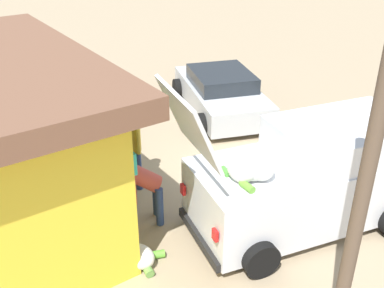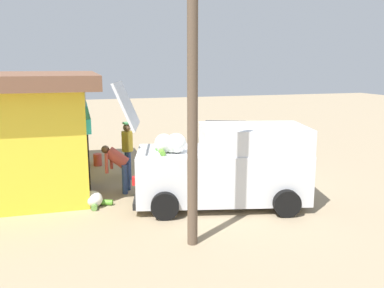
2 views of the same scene
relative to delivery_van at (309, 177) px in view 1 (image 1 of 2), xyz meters
name	(u,v)px [view 1 (image 1 of 2)]	position (x,y,z in m)	size (l,w,h in m)	color
ground_plane	(248,167)	(2.16, -0.50, -1.00)	(60.00, 60.00, 0.00)	#9E896B
delivery_van	(309,177)	(0.00, 0.00, 0.00)	(2.92, 4.91, 3.09)	silver
parked_sedan	(221,93)	(5.09, -2.03, -0.41)	(4.44, 3.25, 1.24)	#B2B7BC
vendor_standing	(133,144)	(3.04, 2.03, 0.01)	(0.57, 0.35, 1.76)	navy
customer_bending	(146,185)	(1.78, 2.47, -0.19)	(0.67, 0.78, 1.31)	navy
unloaded_banana_pile	(140,257)	(0.78, 3.23, -0.83)	(0.75, 0.82, 0.39)	silver
paint_bucket	(67,153)	(4.96, 2.82, -0.79)	(0.29, 0.29, 0.42)	#BF3F33
utility_pole	(369,166)	(-1.98, 1.49, 1.69)	(0.20, 0.20, 5.40)	brown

